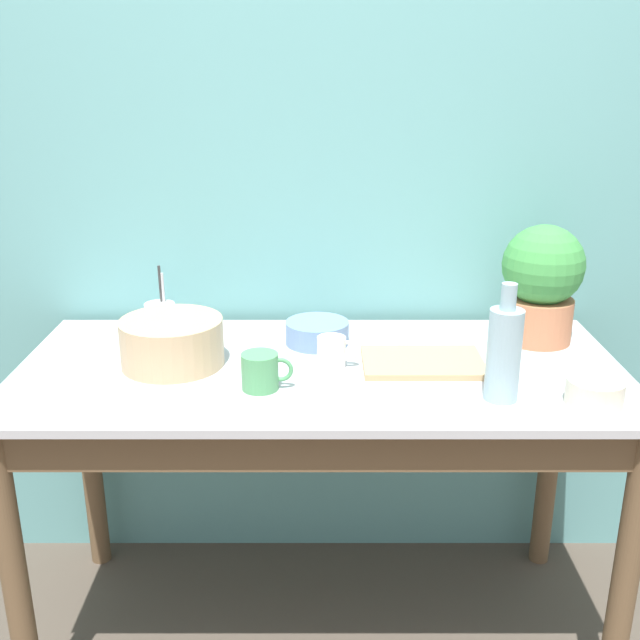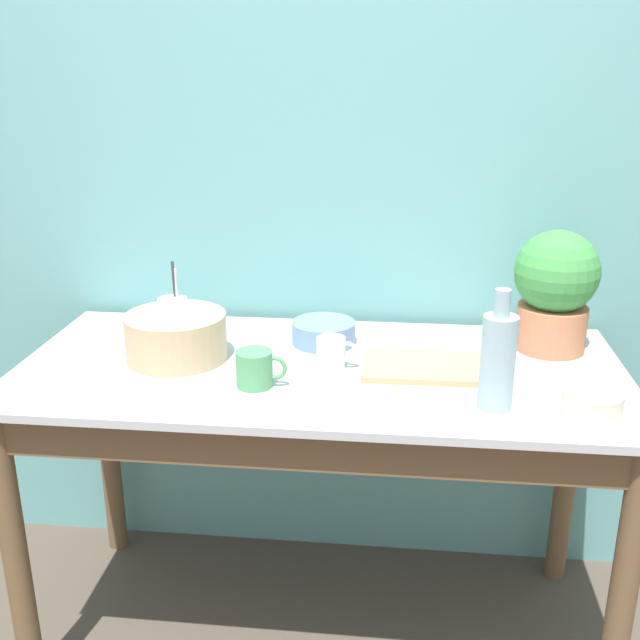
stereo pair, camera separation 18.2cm
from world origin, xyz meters
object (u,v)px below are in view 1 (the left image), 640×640
bowl_wash_large (172,342)px  tray_board (423,363)px  bowl_small_cream (595,392)px  potted_plant (542,281)px  bottle_tall (504,352)px  utensil_cup (161,319)px  mug_green (261,371)px  bowl_small_blue (317,332)px  mug_white (332,352)px

bowl_wash_large → tray_board: bowl_wash_large is taller
bowl_small_cream → tray_board: bearing=147.5°
potted_plant → bottle_tall: size_ratio=1.18×
bowl_wash_large → bottle_tall: size_ratio=0.94×
utensil_cup → bowl_wash_large: bearing=-71.2°
potted_plant → mug_green: size_ratio=2.65×
bowl_small_blue → tray_board: (0.26, -0.16, -0.02)m
bowl_wash_large → bowl_small_blue: size_ratio=1.50×
bowl_wash_large → bowl_small_blue: bearing=22.4°
potted_plant → tray_board: (-0.33, -0.18, -0.16)m
mug_green → bowl_small_blue: (0.13, 0.29, -0.01)m
mug_green → bowl_small_blue: mug_green is taller
mug_white → utensil_cup: 0.52m
mug_green → utensil_cup: utensil_cup is taller
mug_white → utensil_cup: utensil_cup is taller
bottle_tall → bowl_small_cream: bottle_tall is taller
bowl_wash_large → bowl_small_cream: (0.97, -0.23, -0.03)m
bowl_small_blue → tray_board: bearing=-30.6°
potted_plant → mug_white: potted_plant is taller
utensil_cup → tray_board: (0.69, -0.22, -0.04)m
potted_plant → bowl_small_blue: size_ratio=1.87×
bowl_small_cream → bowl_small_blue: 0.72m
bowl_small_blue → potted_plant: bearing=2.2°
bowl_wash_large → mug_white: bowl_wash_large is taller
bottle_tall → utensil_cup: 0.94m
bowl_wash_large → utensil_cup: bearing=108.8°
mug_green → utensil_cup: size_ratio=0.62×
mug_green → bowl_wash_large: bearing=147.5°
bottle_tall → mug_green: 0.55m
mug_white → bowl_small_blue: mug_white is taller
bottle_tall → bowl_small_cream: size_ratio=2.15×
mug_green → bowl_small_blue: bearing=66.5°
mug_green → bowl_small_cream: size_ratio=0.95×
mug_white → bowl_small_blue: bearing=103.0°
bowl_small_blue → tray_board: size_ratio=0.57×
bowl_small_blue → tray_board: bowl_small_blue is taller
bowl_small_cream → potted_plant: bearing=92.5°
bottle_tall → mug_white: size_ratio=2.61×
bottle_tall → tray_board: size_ratio=0.90×
bowl_small_cream → mug_green: bearing=173.6°
mug_green → bowl_small_cream: 0.74m
mug_green → tray_board: (0.39, 0.14, -0.04)m
bowl_wash_large → mug_white: bearing=-2.5°
bottle_tall → bowl_small_blue: size_ratio=1.59×
tray_board → bowl_wash_large: bearing=179.3°
bowl_wash_large → mug_white: size_ratio=2.47×
mug_white → utensil_cup: (-0.47, 0.23, 0.01)m
mug_green → tray_board: 0.42m
potted_plant → bowl_wash_large: size_ratio=1.25×
mug_white → bowl_small_cream: (0.57, -0.21, -0.01)m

